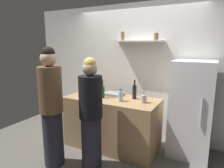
{
  "coord_description": "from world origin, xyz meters",
  "views": [
    {
      "loc": [
        1.42,
        -2.46,
        1.83
      ],
      "look_at": [
        -0.15,
        0.48,
        1.16
      ],
      "focal_mm": 31.74,
      "sensor_mm": 36.0,
      "label": 1
    }
  ],
  "objects_px": {
    "refrigerator": "(191,109)",
    "water_bottle_plastic": "(120,96)",
    "utensil_holder": "(144,99)",
    "baking_pan": "(114,94)",
    "wine_bottle_amber_glass": "(97,88)",
    "wine_bottle_green_glass": "(103,91)",
    "person_brown_jacket": "(51,108)",
    "wine_bottle_dark_glass": "(134,91)",
    "person_blonde": "(91,115)",
    "wine_bottle_pale_glass": "(79,88)"
  },
  "relations": [
    {
      "from": "wine_bottle_dark_glass",
      "to": "person_brown_jacket",
      "type": "distance_m",
      "value": 1.38
    },
    {
      "from": "refrigerator",
      "to": "wine_bottle_green_glass",
      "type": "relative_size",
      "value": 4.91
    },
    {
      "from": "refrigerator",
      "to": "wine_bottle_green_glass",
      "type": "xyz_separation_m",
      "value": [
        -1.42,
        -0.43,
        0.24
      ]
    },
    {
      "from": "wine_bottle_amber_glass",
      "to": "wine_bottle_pale_glass",
      "type": "xyz_separation_m",
      "value": [
        -0.28,
        -0.18,
        -0.01
      ]
    },
    {
      "from": "wine_bottle_amber_glass",
      "to": "utensil_holder",
      "type": "bearing_deg",
      "value": -9.79
    },
    {
      "from": "refrigerator",
      "to": "wine_bottle_pale_glass",
      "type": "relative_size",
      "value": 5.74
    },
    {
      "from": "utensil_holder",
      "to": "person_brown_jacket",
      "type": "distance_m",
      "value": 1.43
    },
    {
      "from": "water_bottle_plastic",
      "to": "person_blonde",
      "type": "relative_size",
      "value": 0.12
    },
    {
      "from": "wine_bottle_green_glass",
      "to": "person_blonde",
      "type": "relative_size",
      "value": 0.19
    },
    {
      "from": "wine_bottle_green_glass",
      "to": "person_brown_jacket",
      "type": "relative_size",
      "value": 0.18
    },
    {
      "from": "water_bottle_plastic",
      "to": "person_brown_jacket",
      "type": "relative_size",
      "value": 0.11
    },
    {
      "from": "baking_pan",
      "to": "wine_bottle_amber_glass",
      "type": "height_order",
      "value": "wine_bottle_amber_glass"
    },
    {
      "from": "wine_bottle_pale_glass",
      "to": "wine_bottle_green_glass",
      "type": "bearing_deg",
      "value": -4.9
    },
    {
      "from": "wine_bottle_green_glass",
      "to": "person_blonde",
      "type": "xyz_separation_m",
      "value": [
        0.16,
        -0.61,
        -0.21
      ]
    },
    {
      "from": "refrigerator",
      "to": "person_brown_jacket",
      "type": "height_order",
      "value": "person_brown_jacket"
    },
    {
      "from": "person_blonde",
      "to": "wine_bottle_green_glass",
      "type": "bearing_deg",
      "value": -115.81
    },
    {
      "from": "refrigerator",
      "to": "person_blonde",
      "type": "xyz_separation_m",
      "value": [
        -1.25,
        -1.04,
        0.03
      ]
    },
    {
      "from": "baking_pan",
      "to": "wine_bottle_amber_glass",
      "type": "relative_size",
      "value": 1.1
    },
    {
      "from": "wine_bottle_green_glass",
      "to": "baking_pan",
      "type": "bearing_deg",
      "value": 66.04
    },
    {
      "from": "utensil_holder",
      "to": "person_blonde",
      "type": "xyz_separation_m",
      "value": [
        -0.57,
        -0.66,
        -0.16
      ]
    },
    {
      "from": "utensil_holder",
      "to": "wine_bottle_dark_glass",
      "type": "bearing_deg",
      "value": 146.48
    },
    {
      "from": "wine_bottle_green_glass",
      "to": "water_bottle_plastic",
      "type": "relative_size",
      "value": 1.57
    },
    {
      "from": "refrigerator",
      "to": "utensil_holder",
      "type": "height_order",
      "value": "refrigerator"
    },
    {
      "from": "utensil_holder",
      "to": "water_bottle_plastic",
      "type": "xyz_separation_m",
      "value": [
        -0.37,
        -0.1,
        0.03
      ]
    },
    {
      "from": "baking_pan",
      "to": "wine_bottle_pale_glass",
      "type": "height_order",
      "value": "wine_bottle_pale_glass"
    },
    {
      "from": "refrigerator",
      "to": "person_brown_jacket",
      "type": "distance_m",
      "value": 2.2
    },
    {
      "from": "wine_bottle_green_glass",
      "to": "refrigerator",
      "type": "bearing_deg",
      "value": 16.98
    },
    {
      "from": "utensil_holder",
      "to": "person_blonde",
      "type": "distance_m",
      "value": 0.89
    },
    {
      "from": "wine_bottle_green_glass",
      "to": "person_brown_jacket",
      "type": "xyz_separation_m",
      "value": [
        -0.38,
        -0.84,
        -0.12
      ]
    },
    {
      "from": "refrigerator",
      "to": "wine_bottle_pale_glass",
      "type": "bearing_deg",
      "value": -168.82
    },
    {
      "from": "utensil_holder",
      "to": "wine_bottle_pale_glass",
      "type": "bearing_deg",
      "value": -179.59
    },
    {
      "from": "wine_bottle_dark_glass",
      "to": "person_brown_jacket",
      "type": "height_order",
      "value": "person_brown_jacket"
    },
    {
      "from": "baking_pan",
      "to": "water_bottle_plastic",
      "type": "distance_m",
      "value": 0.38
    },
    {
      "from": "refrigerator",
      "to": "wine_bottle_amber_glass",
      "type": "xyz_separation_m",
      "value": [
        -1.68,
        -0.21,
        0.23
      ]
    },
    {
      "from": "wine_bottle_dark_glass",
      "to": "person_brown_jacket",
      "type": "bearing_deg",
      "value": -130.59
    },
    {
      "from": "utensil_holder",
      "to": "person_brown_jacket",
      "type": "bearing_deg",
      "value": -140.99
    },
    {
      "from": "wine_bottle_amber_glass",
      "to": "water_bottle_plastic",
      "type": "xyz_separation_m",
      "value": [
        0.63,
        -0.27,
        -0.02
      ]
    },
    {
      "from": "wine_bottle_amber_glass",
      "to": "water_bottle_plastic",
      "type": "distance_m",
      "value": 0.68
    },
    {
      "from": "water_bottle_plastic",
      "to": "person_brown_jacket",
      "type": "height_order",
      "value": "person_brown_jacket"
    },
    {
      "from": "person_blonde",
      "to": "water_bottle_plastic",
      "type": "bearing_deg",
      "value": -150.57
    },
    {
      "from": "refrigerator",
      "to": "wine_bottle_amber_glass",
      "type": "relative_size",
      "value": 5.12
    },
    {
      "from": "person_brown_jacket",
      "to": "person_blonde",
      "type": "bearing_deg",
      "value": -149.81
    },
    {
      "from": "utensil_holder",
      "to": "wine_bottle_green_glass",
      "type": "bearing_deg",
      "value": -175.68
    },
    {
      "from": "utensil_holder",
      "to": "wine_bottle_amber_glass",
      "type": "distance_m",
      "value": 1.01
    },
    {
      "from": "wine_bottle_dark_glass",
      "to": "wine_bottle_amber_glass",
      "type": "distance_m",
      "value": 0.78
    },
    {
      "from": "wine_bottle_pale_glass",
      "to": "refrigerator",
      "type": "bearing_deg",
      "value": 11.18
    },
    {
      "from": "wine_bottle_dark_glass",
      "to": "wine_bottle_pale_glass",
      "type": "relative_size",
      "value": 1.25
    },
    {
      "from": "refrigerator",
      "to": "water_bottle_plastic",
      "type": "distance_m",
      "value": 1.17
    },
    {
      "from": "wine_bottle_dark_glass",
      "to": "wine_bottle_green_glass",
      "type": "xyz_separation_m",
      "value": [
        -0.52,
        -0.2,
        -0.01
      ]
    },
    {
      "from": "person_blonde",
      "to": "person_brown_jacket",
      "type": "bearing_deg",
      "value": -17.48
    }
  ]
}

